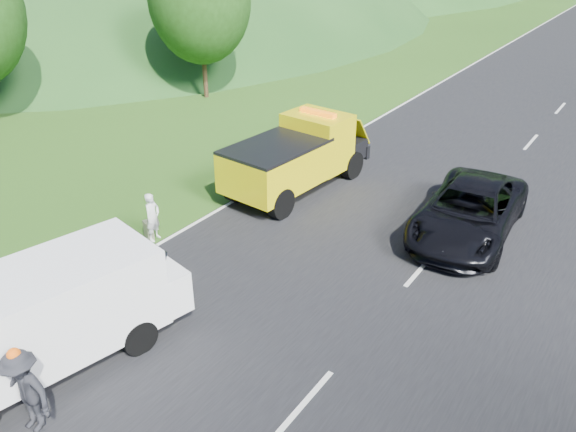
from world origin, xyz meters
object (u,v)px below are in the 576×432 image
Objects in this scene: tow_truck at (298,155)px; passing_suv at (465,235)px; white_van at (38,317)px; worker at (35,427)px; suitcase at (149,230)px; child at (163,311)px; woman at (156,240)px.

tow_truck is 1.10× the size of passing_suv.
white_van is 1.24× the size of passing_suv.
worker reaches higher than suitcase.
worker is (1.85, -11.73, -1.26)m from tow_truck.
suitcase is at bearing -148.01° from passing_suv.
tow_truck is at bearing 105.38° from white_van.
tow_truck is 8.02m from child.
child is at bearing 89.44° from white_van.
passing_suv is (7.55, 5.56, 0.00)m from woman.
tow_truck is 5.81m from woman.
suitcase is at bearing 126.67° from white_van.
worker reaches higher than child.
child is 3.95m from worker.
child is 0.17× the size of passing_suv.
woman is 2.64× the size of suitcase.
passing_suv reaches higher than child.
tow_truck reaches higher than child.
white_van is 5.66m from woman.
passing_suv is (4.83, 7.92, 0.00)m from child.
tow_truck is 6.20m from passing_suv.
passing_suv is (7.76, 5.61, -0.28)m from suitcase.
suitcase is (-3.54, 6.21, 0.28)m from worker.
woman is 0.27× the size of passing_suv.
tow_truck is 5.85m from suitcase.
child is at bearing -140.51° from woman.
child is at bearing -125.26° from passing_suv.
white_van is 2.13m from worker.
white_van is at bearing -65.88° from child.
woman is at bearing 175.77° from child.
woman is at bearing -100.48° from tow_truck.
worker is at bearing -32.02° from white_van.
white_van reaches higher than passing_suv.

